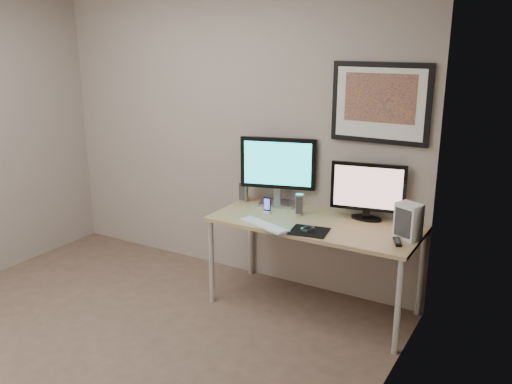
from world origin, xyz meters
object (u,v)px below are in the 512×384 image
at_px(phone_dock, 267,205).
at_px(fan_unit, 408,221).
at_px(speaker_left, 244,191).
at_px(speaker_right, 299,204).
at_px(framed_art, 380,103).
at_px(monitor_large, 278,168).
at_px(keyboard, 264,225).
at_px(monitor_tv, 368,190).
at_px(desk, 315,230).

relative_size(phone_dock, fan_unit, 0.51).
height_order(speaker_left, speaker_right, speaker_left).
relative_size(framed_art, speaker_left, 4.16).
bearing_deg(framed_art, fan_unit, -42.65).
xyz_separation_m(monitor_large, keyboard, (0.16, -0.52, -0.31)).
bearing_deg(speaker_right, monitor_tv, -5.78).
relative_size(monitor_tv, fan_unit, 2.21).
distance_m(monitor_large, monitor_tv, 0.78).
xyz_separation_m(desk, speaker_left, (-0.75, 0.19, 0.16)).
bearing_deg(speaker_right, monitor_large, 131.68).
bearing_deg(fan_unit, phone_dock, -157.43).
height_order(monitor_large, speaker_right, monitor_large).
distance_m(speaker_right, phone_dock, 0.26).
height_order(framed_art, fan_unit, framed_art).
distance_m(framed_art, speaker_right, 1.00).
bearing_deg(keyboard, phone_dock, 134.09).
bearing_deg(speaker_left, framed_art, 9.49).
bearing_deg(keyboard, monitor_large, 126.68).
distance_m(desk, speaker_left, 0.79).
height_order(desk, fan_unit, fan_unit).
relative_size(speaker_left, phone_dock, 1.37).
bearing_deg(framed_art, monitor_large, -173.31).
distance_m(monitor_large, fan_unit, 1.20).
height_order(monitor_large, speaker_left, monitor_large).
relative_size(desk, phone_dock, 12.17).
relative_size(framed_art, fan_unit, 2.93).
xyz_separation_m(speaker_left, fan_unit, (1.46, -0.19, 0.04)).
bearing_deg(framed_art, speaker_left, -172.91).
xyz_separation_m(phone_dock, fan_unit, (1.13, -0.01, 0.06)).
bearing_deg(monitor_tv, phone_dock, -173.17).
distance_m(monitor_large, keyboard, 0.62).
bearing_deg(monitor_tv, desk, -153.30).
height_order(framed_art, speaker_left, framed_art).
bearing_deg(keyboard, framed_art, 63.11).
bearing_deg(phone_dock, fan_unit, -4.88).
distance_m(monitor_tv, fan_unit, 0.47).
relative_size(monitor_large, speaker_right, 3.71).
distance_m(desk, monitor_tv, 0.51).
height_order(speaker_left, keyboard, speaker_left).
relative_size(monitor_tv, speaker_right, 3.42).
distance_m(desk, framed_art, 1.07).
bearing_deg(speaker_right, keyboard, -127.70).
bearing_deg(framed_art, monitor_tv, -108.38).
bearing_deg(fan_unit, speaker_left, -164.59).
xyz_separation_m(desk, speaker_right, (-0.18, 0.10, 0.15)).
relative_size(framed_art, monitor_large, 1.22).
height_order(framed_art, monitor_large, framed_art).
distance_m(desk, phone_dock, 0.44).
bearing_deg(desk, fan_unit, 0.26).
distance_m(monitor_tv, speaker_right, 0.55).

